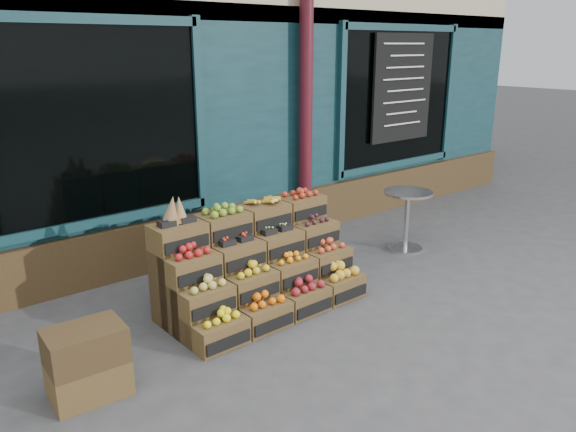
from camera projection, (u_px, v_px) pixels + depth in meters
ground at (348, 309)px, 5.62m from camera, size 60.00×60.00×0.00m
shop_facade at (119, 54)px, 8.70m from camera, size 12.00×6.24×4.80m
crate_display at (257, 270)px, 5.60m from camera, size 2.01×1.01×1.25m
spare_crates at (87, 362)px, 4.17m from camera, size 0.58×0.41×0.56m
bistro_table at (407, 214)px, 7.11m from camera, size 0.62×0.62×0.78m
shopkeeper at (97, 190)px, 6.63m from camera, size 0.72×0.54×1.78m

